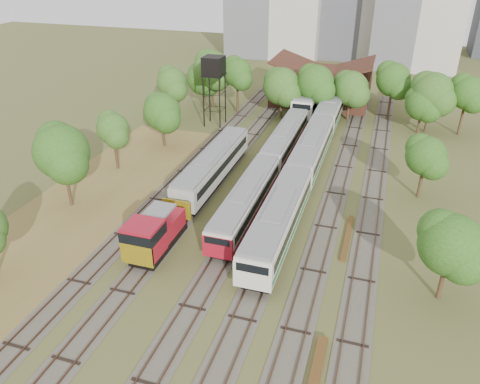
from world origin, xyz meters
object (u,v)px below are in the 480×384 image
(railcar_green_set, at_px, (312,150))
(water_tower, at_px, (214,68))
(railcar_red_set, at_px, (269,166))
(shunter_locomotive, at_px, (153,234))

(railcar_green_set, distance_m, water_tower, 20.52)
(railcar_red_set, height_order, shunter_locomotive, shunter_locomotive)
(railcar_green_set, relative_size, water_tower, 5.08)
(railcar_green_set, bearing_deg, water_tower, 148.14)
(railcar_red_set, bearing_deg, shunter_locomotive, -109.29)
(railcar_red_set, bearing_deg, water_tower, 128.24)
(railcar_red_set, height_order, railcar_green_set, railcar_green_set)
(railcar_green_set, xyz_separation_m, water_tower, (-16.50, 10.25, 6.60))
(railcar_green_set, distance_m, shunter_locomotive, 24.85)
(shunter_locomotive, bearing_deg, railcar_red_set, 70.71)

